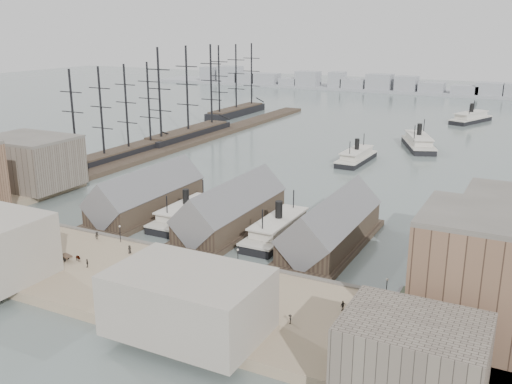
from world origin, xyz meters
The scene contains 34 objects.
ground centered at (0.00, 0.00, 0.00)m, with size 900.00×900.00×0.00m, color #54615F.
quay centered at (0.00, -20.00, 1.00)m, with size 180.00×30.00×2.00m, color gray.
seawall centered at (0.00, -5.20, 1.15)m, with size 180.00×1.20×2.30m, color #59544C.
west_wharf centered at (-68.00, 100.00, 0.80)m, with size 10.00×220.00×1.60m, color #2D231C.
ferry_shed_west centered at (-26.00, 16.88, 4.64)m, with size 14.00×42.00×12.60m.
ferry_shed_center centered at (0.00, 16.88, 4.64)m, with size 14.00×42.00×12.60m.
ferry_shed_east centered at (26.00, 16.88, 4.64)m, with size 14.00×42.00×12.60m.
warehouse_west_back centered at (-70.00, 18.00, 9.00)m, with size 26.00×20.00×14.00m, color #60564C.
street_bldg_center centered at (20.00, -32.00, 7.00)m, with size 24.00×16.00×10.00m, color gray.
street_bldg_east centered at (55.00, -33.00, 7.50)m, with size 18.00×14.00×11.00m, color #60564C.
lamp_post_far_w centered at (-45.00, -7.00, 4.71)m, with size 0.44×0.44×3.92m.
lamp_post_near_w centered at (-15.00, -7.00, 4.71)m, with size 0.44×0.44×3.92m.
lamp_post_near_e centered at (15.00, -7.00, 4.71)m, with size 0.44×0.44×3.92m.
lamp_post_far_e centered at (45.00, -7.00, 4.71)m, with size 0.44×0.44×3.92m.
far_shore centered at (-2.07, 334.14, 3.91)m, with size 500.00×40.00×15.72m.
ferry_docked_west centered at (-13.00, 16.21, 2.13)m, with size 7.62×25.41×9.07m.
ferry_docked_east centered at (13.00, 16.50, 2.24)m, with size 8.02×26.73×9.55m.
ferry_open_near centered at (5.63, 99.70, 2.18)m, with size 8.58×26.31×9.32m.
ferry_open_mid centered at (20.59, 135.07, 2.53)m, with size 19.97×31.44×10.81m.
ferry_open_far centered at (30.88, 212.90, 2.46)m, with size 18.70×30.60×10.49m.
sailing_ship_near centered at (-74.83, 62.04, 2.56)m, with size 8.48×58.44×34.88m.
sailing_ship_mid centered at (-73.95, 108.37, 2.88)m, with size 9.80×56.61×40.28m.
sailing_ship_far centered at (-89.19, 179.03, 2.79)m, with size 9.40×52.22×38.64m.
tram centered at (49.02, -13.38, 3.88)m, with size 2.69×10.34×3.68m.
horse_cart_left centered at (-33.58, -11.84, 2.82)m, with size 4.81×2.26×1.61m.
horse_cart_center centered at (-16.50, -19.85, 2.78)m, with size 4.92×2.33×1.49m.
horse_cart_right centered at (12.41, -24.51, 2.75)m, with size 4.73×2.72×1.42m.
pedestrian_2 centered at (-20.87, -8.08, 2.89)m, with size 1.15×0.66×1.78m, color black.
pedestrian_3 centered at (-11.79, -20.87, 2.87)m, with size 1.02×0.42×1.73m, color black.
pedestrian_4 centered at (-8.88, -11.31, 2.91)m, with size 0.89×0.58×1.82m, color black.
pedestrian_5 centered at (11.26, -16.08, 2.85)m, with size 0.62×0.45×1.69m, color black.
pedestrian_6 centered at (24.95, -14.80, 2.78)m, with size 0.76×0.59×1.56m, color black.
pedestrian_7 centered at (33.45, -22.85, 2.80)m, with size 1.04×0.60×1.60m, color black.
pedestrian_8 centered at (39.62, -14.67, 2.90)m, with size 1.06×0.44×1.81m, color black.
Camera 1 is at (66.47, -98.95, 48.64)m, focal length 40.00 mm.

